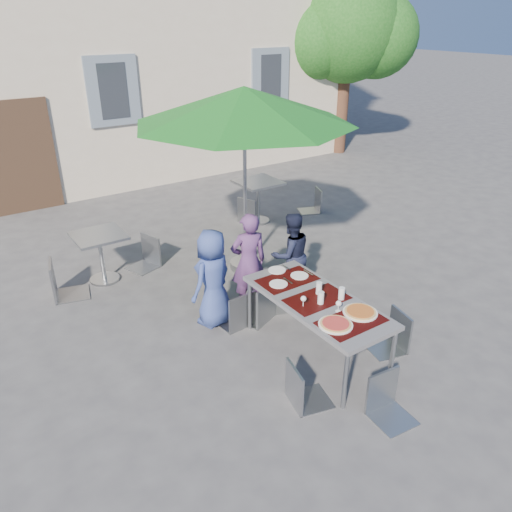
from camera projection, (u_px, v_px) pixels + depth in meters
ground at (364, 368)px, 5.70m from camera, size 90.00×90.00×0.00m
tree at (348, 30)px, 13.18m from camera, size 3.60×3.00×4.70m
dining_table at (317, 303)px, 5.64m from camera, size 0.80×1.85×0.76m
pizza_near_left at (336, 324)px, 5.13m from camera, size 0.36×0.36×0.03m
pizza_near_right at (360, 312)px, 5.34m from camera, size 0.37×0.37×0.03m
glassware at (326, 295)px, 5.55m from camera, size 0.52×0.47×0.15m
place_settings at (285, 276)px, 6.08m from camera, size 0.60×0.51×0.01m
child_0 at (213, 278)px, 6.28m from camera, size 0.74×0.61×1.30m
child_1 at (249, 262)px, 6.62m from camera, size 0.56×0.44×1.37m
child_2 at (291, 255)px, 6.96m from camera, size 0.64×0.42×1.23m
chair_0 at (237, 289)px, 6.23m from camera, size 0.45×0.45×0.93m
chair_1 at (260, 279)px, 6.33m from camera, size 0.61×0.61×1.04m
chair_2 at (290, 271)px, 6.59m from camera, size 0.56×0.57×0.98m
chair_3 at (304, 363)px, 4.96m from camera, size 0.48×0.48×0.89m
chair_4 at (396, 310)px, 5.82m from camera, size 0.48×0.48×0.90m
chair_5 at (392, 373)px, 4.83m from camera, size 0.43×0.43×0.88m
patio_umbrella at (244, 106)px, 6.85m from camera, size 3.16×3.16×2.77m
cafe_table_0 at (100, 249)px, 7.34m from camera, size 0.71×0.71×0.76m
bg_chair_l_0 at (57, 258)px, 6.88m from camera, size 0.57×0.56×1.04m
bg_chair_r_0 at (144, 234)px, 7.77m from camera, size 0.53×0.53×0.94m
cafe_table_1 at (258, 193)px, 9.43m from camera, size 0.76×0.76×0.82m
bg_chair_l_1 at (249, 195)px, 9.43m from camera, size 0.55×0.55×0.95m
bg_chair_r_1 at (314, 187)px, 9.98m from camera, size 0.52×0.52×0.89m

